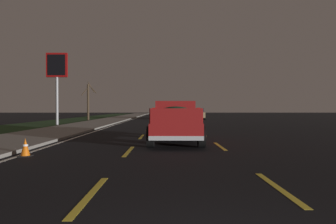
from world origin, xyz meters
TOP-DOWN VIEW (x-y plane):
  - ground at (27.00, 0.00)m, footprint 144.00×144.00m
  - sidewalk_shoulder at (27.00, 7.45)m, footprint 108.00×4.00m
  - grass_verge at (27.00, 12.45)m, footprint 108.00×6.00m
  - lane_markings at (29.95, 3.07)m, footprint 108.00×7.04m
  - pickup_truck at (11.13, -0.00)m, footprint 5.46×2.35m
  - sedan_white at (38.09, 0.17)m, footprint 4.42×2.06m
  - sedan_tan at (37.24, -3.69)m, footprint 4.42×2.05m
  - gas_price_sign at (24.26, 10.40)m, footprint 0.27×1.90m
  - bare_tree_far at (35.13, 10.51)m, footprint 1.21×1.87m
  - traffic_cone_near at (7.17, 4.90)m, footprint 0.36×0.36m

SIDE VIEW (x-z plane):
  - ground at x=27.00m, z-range 0.00..0.00m
  - grass_verge at x=27.00m, z-range 0.00..0.01m
  - lane_markings at x=29.95m, z-range 0.00..0.01m
  - sidewalk_shoulder at x=27.00m, z-range 0.00..0.12m
  - traffic_cone_near at x=7.17m, z-range -0.01..0.57m
  - sedan_white at x=38.09m, z-range 0.01..1.55m
  - sedan_tan at x=37.24m, z-range 0.01..1.55m
  - pickup_truck at x=11.13m, z-range 0.05..1.92m
  - bare_tree_far at x=35.13m, z-range 0.02..4.98m
  - gas_price_sign at x=24.26m, z-range 1.63..8.20m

